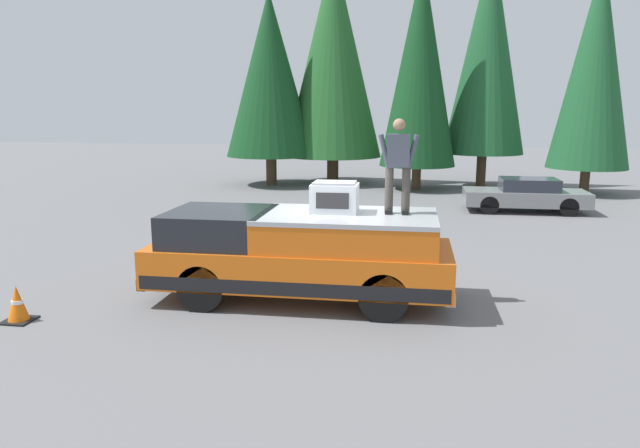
% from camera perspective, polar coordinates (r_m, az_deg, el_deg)
% --- Properties ---
extents(ground_plane, '(90.00, 90.00, 0.00)m').
position_cam_1_polar(ground_plane, '(11.31, 0.63, -6.76)').
color(ground_plane, slate).
extents(pickup_truck, '(2.01, 5.54, 1.65)m').
position_cam_1_polar(pickup_truck, '(10.67, -1.98, -2.99)').
color(pickup_truck, orange).
rests_on(pickup_truck, ground).
extents(compressor_unit, '(0.65, 0.84, 0.56)m').
position_cam_1_polar(compressor_unit, '(10.51, 1.46, 2.66)').
color(compressor_unit, silver).
rests_on(compressor_unit, pickup_truck).
extents(person_on_truck_bed, '(0.29, 0.72, 1.69)m').
position_cam_1_polar(person_on_truck_bed, '(10.39, 7.72, 5.93)').
color(person_on_truck_bed, '#423D38').
rests_on(person_on_truck_bed, pickup_truck).
extents(parked_car_grey, '(1.64, 4.10, 1.16)m').
position_cam_1_polar(parked_car_grey, '(21.13, 19.66, 2.71)').
color(parked_car_grey, gray).
rests_on(parked_car_grey, ground).
extents(traffic_cone, '(0.47, 0.47, 0.62)m').
position_cam_1_polar(traffic_cone, '(10.98, -27.70, -7.08)').
color(traffic_cone, black).
rests_on(traffic_cone, ground).
extents(conifer_far_left, '(3.21, 3.21, 9.42)m').
position_cam_1_polar(conifer_far_left, '(26.42, 25.53, 14.03)').
color(conifer_far_left, '#4C3826').
rests_on(conifer_far_left, ground).
extents(conifer_left, '(3.56, 3.56, 10.58)m').
position_cam_1_polar(conifer_left, '(27.46, 16.23, 16.17)').
color(conifer_left, '#4C3826').
rests_on(conifer_left, ground).
extents(conifer_center_left, '(3.27, 3.27, 9.66)m').
position_cam_1_polar(conifer_center_left, '(25.74, 9.85, 15.27)').
color(conifer_center_left, '#4C3826').
rests_on(conifer_center_left, ground).
extents(conifer_center_right, '(4.56, 4.56, 10.57)m').
position_cam_1_polar(conifer_center_right, '(27.75, 1.31, 16.30)').
color(conifer_center_right, '#4C3826').
rests_on(conifer_center_right, ground).
extents(conifer_right, '(4.08, 4.08, 8.67)m').
position_cam_1_polar(conifer_right, '(27.04, -4.98, 14.46)').
color(conifer_right, '#4C3826').
rests_on(conifer_right, ground).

